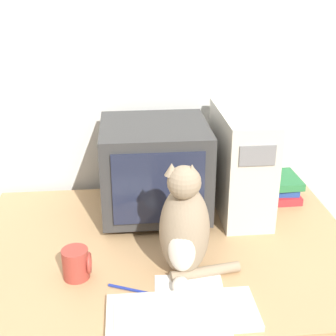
{
  "coord_description": "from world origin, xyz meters",
  "views": [
    {
      "loc": [
        -0.13,
        -0.93,
        1.67
      ],
      "look_at": [
        0.01,
        0.52,
        1.04
      ],
      "focal_mm": 50.0,
      "sensor_mm": 36.0,
      "label": 1
    }
  ],
  "objects_px": {
    "keyboard": "(182,312)",
    "mug": "(77,264)",
    "computer_tower": "(241,162)",
    "pen": "(130,290)",
    "book_stack": "(278,187)",
    "cat": "(185,228)",
    "crt_monitor": "(155,168)"
  },
  "relations": [
    {
      "from": "mug",
      "to": "computer_tower",
      "type": "bearing_deg",
      "value": 33.44
    },
    {
      "from": "computer_tower",
      "to": "pen",
      "type": "distance_m",
      "value": 0.69
    },
    {
      "from": "mug",
      "to": "cat",
      "type": "bearing_deg",
      "value": -1.58
    },
    {
      "from": "book_stack",
      "to": "pen",
      "type": "relative_size",
      "value": 1.5
    },
    {
      "from": "keyboard",
      "to": "pen",
      "type": "height_order",
      "value": "keyboard"
    },
    {
      "from": "cat",
      "to": "mug",
      "type": "bearing_deg",
      "value": -167.7
    },
    {
      "from": "book_stack",
      "to": "mug",
      "type": "relative_size",
      "value": 2.03
    },
    {
      "from": "computer_tower",
      "to": "pen",
      "type": "relative_size",
      "value": 3.16
    },
    {
      "from": "mug",
      "to": "book_stack",
      "type": "bearing_deg",
      "value": 31.46
    },
    {
      "from": "keyboard",
      "to": "mug",
      "type": "xyz_separation_m",
      "value": [
        -0.31,
        0.21,
        0.04
      ]
    },
    {
      "from": "computer_tower",
      "to": "keyboard",
      "type": "bearing_deg",
      "value": -116.4
    },
    {
      "from": "computer_tower",
      "to": "mug",
      "type": "xyz_separation_m",
      "value": [
        -0.61,
        -0.41,
        -0.15
      ]
    },
    {
      "from": "crt_monitor",
      "to": "keyboard",
      "type": "height_order",
      "value": "crt_monitor"
    },
    {
      "from": "crt_monitor",
      "to": "keyboard",
      "type": "distance_m",
      "value": 0.64
    },
    {
      "from": "computer_tower",
      "to": "book_stack",
      "type": "relative_size",
      "value": 2.11
    },
    {
      "from": "computer_tower",
      "to": "book_stack",
      "type": "distance_m",
      "value": 0.26
    },
    {
      "from": "book_stack",
      "to": "pen",
      "type": "xyz_separation_m",
      "value": [
        -0.64,
        -0.58,
        -0.04
      ]
    },
    {
      "from": "crt_monitor",
      "to": "pen",
      "type": "relative_size",
      "value": 2.97
    },
    {
      "from": "keyboard",
      "to": "computer_tower",
      "type": "bearing_deg",
      "value": 63.6
    },
    {
      "from": "cat",
      "to": "pen",
      "type": "relative_size",
      "value": 2.86
    },
    {
      "from": "cat",
      "to": "pen",
      "type": "xyz_separation_m",
      "value": [
        -0.17,
        -0.08,
        -0.16
      ]
    },
    {
      "from": "crt_monitor",
      "to": "mug",
      "type": "relative_size",
      "value": 4.02
    },
    {
      "from": "book_stack",
      "to": "mug",
      "type": "xyz_separation_m",
      "value": [
        -0.81,
        -0.49,
        0.0
      ]
    },
    {
      "from": "mug",
      "to": "crt_monitor",
      "type": "bearing_deg",
      "value": 55.78
    },
    {
      "from": "cat",
      "to": "pen",
      "type": "height_order",
      "value": "cat"
    },
    {
      "from": "crt_monitor",
      "to": "keyboard",
      "type": "bearing_deg",
      "value": -86.89
    },
    {
      "from": "computer_tower",
      "to": "book_stack",
      "type": "bearing_deg",
      "value": 24.61
    },
    {
      "from": "keyboard",
      "to": "book_stack",
      "type": "distance_m",
      "value": 0.86
    },
    {
      "from": "crt_monitor",
      "to": "book_stack",
      "type": "bearing_deg",
      "value": 9.41
    },
    {
      "from": "crt_monitor",
      "to": "book_stack",
      "type": "height_order",
      "value": "crt_monitor"
    },
    {
      "from": "computer_tower",
      "to": "keyboard",
      "type": "relative_size",
      "value": 1.01
    },
    {
      "from": "crt_monitor",
      "to": "pen",
      "type": "bearing_deg",
      "value": -102.68
    }
  ]
}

